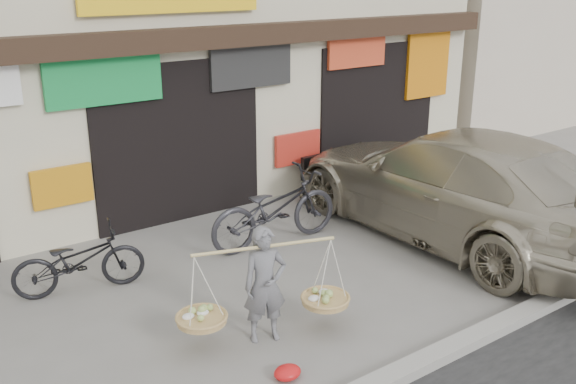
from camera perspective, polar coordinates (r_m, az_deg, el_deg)
ground at (r=8.56m, az=1.45°, el=-9.35°), size 70.00×70.00×0.00m
kerb at (r=7.26m, az=11.29°, el=-14.91°), size 70.00×0.25×0.12m
shophouse_block at (r=13.23m, az=-16.00°, el=15.69°), size 14.00×6.32×7.00m
street_vendor at (r=7.40m, az=-2.06°, el=-8.69°), size 1.97×1.02×1.39m
bike_0 at (r=8.95m, az=-18.10°, el=-5.83°), size 1.79×0.95×0.90m
bike_2 at (r=9.93m, az=-1.20°, el=-1.49°), size 2.25×0.85×1.17m
suv at (r=10.51m, az=14.43°, el=0.72°), size 2.47×6.01×1.74m
red_bag at (r=7.01m, az=-0.05°, el=-15.75°), size 0.31×0.25×0.14m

